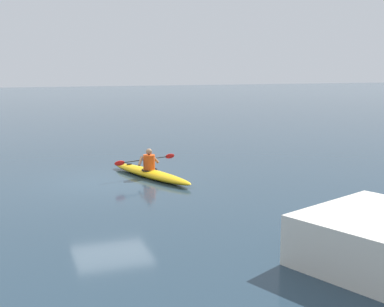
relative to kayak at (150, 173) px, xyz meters
name	(u,v)px	position (x,y,z in m)	size (l,w,h in m)	color
ground_plane	(110,182)	(1.40, 0.22, -0.14)	(160.00, 160.00, 0.00)	#233847
kayak	(150,173)	(0.00, 0.00, 0.00)	(2.04, 4.24, 0.29)	#EAB214
kayaker	(149,161)	(0.02, -0.07, 0.43)	(2.33, 0.88, 0.70)	#E04C14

